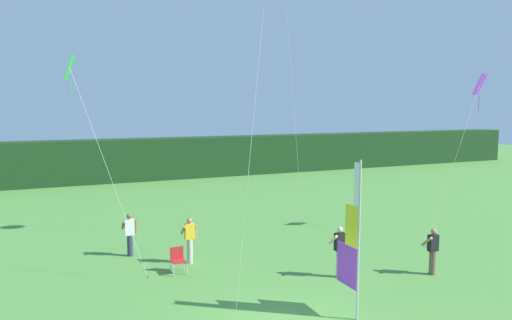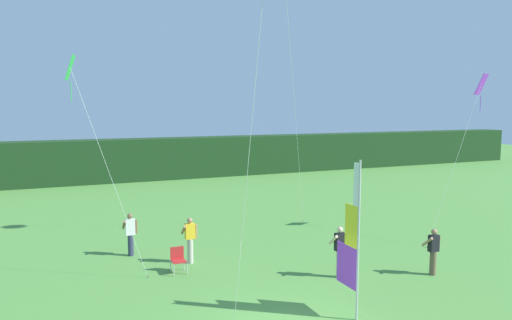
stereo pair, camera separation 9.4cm
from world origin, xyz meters
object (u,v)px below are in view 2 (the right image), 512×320
Objects in this scene: kite_purple_diamond_0 at (479,91)px; person_far_left at (433,250)px; person_mid_field at (130,233)px; kite_green_diamond_1 at (74,79)px; person_far_right at (340,250)px; person_near_banner at (190,239)px; folding_chair at (178,258)px; banner_flag at (352,242)px.

person_far_left is at bearing -148.59° from kite_purple_diamond_0.
kite_green_diamond_1 is (-1.89, -1.76, 5.81)m from person_mid_field.
person_far_right is at bearing 160.93° from person_far_left.
person_near_banner is 5.52m from person_far_right.
person_far_right reaches higher than folding_chair.
person_far_left is 1.84× the size of folding_chair.
kite_green_diamond_1 is (-8.10, 3.49, 5.76)m from person_far_right.
folding_chair is at bearing -14.80° from kite_green_diamond_1.
folding_chair is (1.25, -2.59, -0.39)m from person_mid_field.
person_near_banner is at bearing 141.25° from person_far_right.
person_near_banner reaches higher than folding_chair.
person_far_left is 0.92× the size of person_far_right.
person_mid_field is at bearing 139.81° from person_far_right.
kite_purple_diamond_0 reaches higher than banner_flag.
person_far_right is at bearing -23.30° from kite_green_diamond_1.
kite_green_diamond_1 is at bearing 157.85° from person_far_left.
person_mid_field is at bearing 136.76° from person_near_banner.
person_mid_field is 0.23× the size of kite_purple_diamond_0.
kite_purple_diamond_0 is (5.68, 3.47, 5.66)m from person_far_left.
person_far_left is 0.22× the size of kite_purple_diamond_0.
person_far_right is 0.24× the size of kite_green_diamond_1.
banner_flag is at bearing -160.33° from person_far_left.
person_far_right reaches higher than person_mid_field.
banner_flag is 0.59× the size of kite_green_diamond_1.
banner_flag is 2.55× the size of person_near_banner.
person_far_right is (6.21, -5.25, 0.05)m from person_mid_field.
person_mid_field is 1.89× the size of folding_chair.
kite_green_diamond_1 is (-3.14, 0.83, 6.20)m from folding_chair.
person_near_banner is 0.24× the size of kite_purple_diamond_0.
kite_green_diamond_1 reaches higher than person_mid_field.
folding_chair is at bearing 178.88° from kite_purple_diamond_0.
folding_chair is (-4.96, 2.66, -0.43)m from person_far_right.
kite_green_diamond_1 reaches higher than kite_purple_diamond_0.
person_mid_field is at bearing 42.87° from kite_green_diamond_1.
person_mid_field is at bearing 169.23° from kite_purple_diamond_0.
person_far_left is at bearing 19.67° from banner_flag.
kite_purple_diamond_0 is (13.10, -1.06, 5.61)m from person_near_banner.
person_far_left is 0.22× the size of kite_green_diamond_1.
person_far_left is at bearing -34.14° from person_mid_field.
kite_green_diamond_1 is at bearing 179.43° from person_near_banner.
folding_chair is (-8.08, 3.74, -0.36)m from person_far_left.
kite_purple_diamond_0 is (15.01, -2.86, 5.63)m from person_mid_field.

